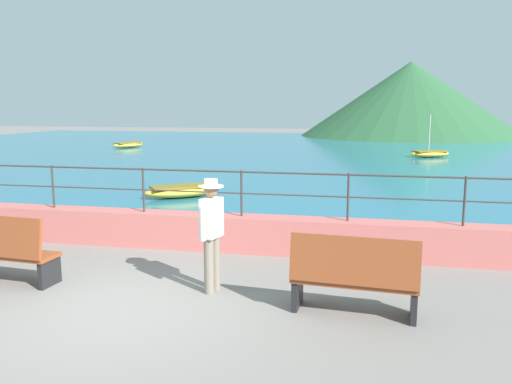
{
  "coord_description": "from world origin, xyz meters",
  "views": [
    {
      "loc": [
        3.31,
        -6.3,
        2.81
      ],
      "look_at": [
        1.2,
        3.7,
        1.1
      ],
      "focal_mm": 35.79,
      "sensor_mm": 36.0,
      "label": 1
    }
  ],
  "objects_px": {
    "bench_main": "(2,249)",
    "person_walking": "(212,229)",
    "bench_far": "(354,276)",
    "boat_2": "(182,191)",
    "boat_0": "(128,145)",
    "boat_1": "(430,153)"
  },
  "relations": [
    {
      "from": "person_walking",
      "to": "boat_1",
      "type": "distance_m",
      "value": 23.04
    },
    {
      "from": "bench_main",
      "to": "person_walking",
      "type": "distance_m",
      "value": 3.43
    },
    {
      "from": "bench_far",
      "to": "boat_2",
      "type": "xyz_separation_m",
      "value": [
        -5.37,
        7.97,
        -0.3
      ]
    },
    {
      "from": "boat_1",
      "to": "bench_far",
      "type": "bearing_deg",
      "value": -99.19
    },
    {
      "from": "boat_0",
      "to": "boat_2",
      "type": "height_order",
      "value": "same"
    },
    {
      "from": "bench_main",
      "to": "boat_2",
      "type": "distance_m",
      "value": 7.8
    },
    {
      "from": "bench_far",
      "to": "person_walking",
      "type": "bearing_deg",
      "value": 166.62
    },
    {
      "from": "person_walking",
      "to": "boat_2",
      "type": "bearing_deg",
      "value": 113.4
    },
    {
      "from": "boat_0",
      "to": "bench_main",
      "type": "bearing_deg",
      "value": -68.29
    },
    {
      "from": "boat_0",
      "to": "boat_1",
      "type": "height_order",
      "value": "boat_1"
    },
    {
      "from": "boat_1",
      "to": "boat_0",
      "type": "bearing_deg",
      "value": 171.96
    },
    {
      "from": "bench_main",
      "to": "boat_2",
      "type": "height_order",
      "value": "bench_main"
    },
    {
      "from": "boat_1",
      "to": "boat_2",
      "type": "distance_m",
      "value": 17.36
    },
    {
      "from": "bench_main",
      "to": "bench_far",
      "type": "xyz_separation_m",
      "value": [
        5.54,
        -0.18,
        0.0
      ]
    },
    {
      "from": "boat_0",
      "to": "bench_far",
      "type": "bearing_deg",
      "value": -58.51
    },
    {
      "from": "boat_0",
      "to": "boat_2",
      "type": "xyz_separation_m",
      "value": [
        10.25,
        -17.54,
        0.0
      ]
    },
    {
      "from": "boat_2",
      "to": "person_walking",
      "type": "bearing_deg",
      "value": -66.6
    },
    {
      "from": "bench_main",
      "to": "person_walking",
      "type": "bearing_deg",
      "value": 5.6
    },
    {
      "from": "bench_main",
      "to": "boat_1",
      "type": "relative_size",
      "value": 0.71
    },
    {
      "from": "person_walking",
      "to": "boat_0",
      "type": "relative_size",
      "value": 0.71
    },
    {
      "from": "bench_main",
      "to": "boat_2",
      "type": "relative_size",
      "value": 0.73
    },
    {
      "from": "bench_main",
      "to": "bench_far",
      "type": "distance_m",
      "value": 5.54
    }
  ]
}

